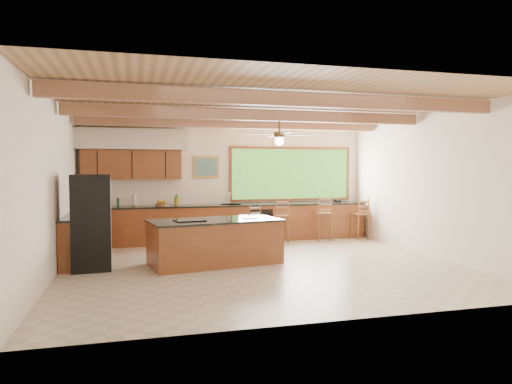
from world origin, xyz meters
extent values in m
plane|color=beige|center=(0.00, 0.00, 0.00)|extent=(7.20, 7.20, 0.00)
cube|color=white|center=(0.00, 3.25, 1.50)|extent=(7.20, 0.04, 3.00)
cube|color=white|center=(0.00, -3.25, 1.50)|extent=(7.20, 0.04, 3.00)
cube|color=white|center=(-3.60, 0.00, 1.50)|extent=(0.04, 6.50, 3.00)
cube|color=white|center=(3.60, 0.00, 1.50)|extent=(0.04, 6.50, 3.00)
cube|color=#A57C52|center=(0.00, 0.00, 3.00)|extent=(7.20, 6.50, 0.04)
cube|color=#8B5F45|center=(0.00, -1.60, 2.86)|extent=(7.10, 0.15, 0.22)
cube|color=#8B5F45|center=(0.00, 0.50, 2.86)|extent=(7.10, 0.15, 0.22)
cube|color=#8B5F45|center=(0.00, 2.30, 2.86)|extent=(7.10, 0.15, 0.22)
cube|color=brown|center=(-2.35, 3.06, 1.90)|extent=(2.30, 0.35, 0.70)
cube|color=beige|center=(-2.35, 2.99, 2.50)|extent=(2.60, 0.50, 0.48)
cylinder|color=#FFEABF|center=(-3.05, 2.99, 2.27)|extent=(0.10, 0.10, 0.01)
cylinder|color=#FFEABF|center=(-1.65, 2.99, 2.27)|extent=(0.10, 0.10, 0.01)
cube|color=#65A73B|center=(1.70, 3.22, 1.67)|extent=(3.20, 0.04, 1.30)
cube|color=#A67232|center=(-0.55, 3.22, 1.85)|extent=(0.64, 0.03, 0.54)
cube|color=#3F715E|center=(-0.55, 3.20, 1.85)|extent=(0.54, 0.01, 0.44)
cube|color=brown|center=(0.00, 2.91, 0.44)|extent=(7.00, 0.65, 0.88)
cube|color=black|center=(0.00, 2.91, 0.90)|extent=(7.04, 0.69, 0.04)
cube|color=brown|center=(-3.26, 1.35, 0.44)|extent=(0.65, 2.35, 0.88)
cube|color=black|center=(-3.26, 1.35, 0.90)|extent=(0.69, 2.39, 0.04)
cube|color=black|center=(0.70, 2.58, 0.42)|extent=(0.60, 0.02, 0.78)
cube|color=silver|center=(0.00, 2.91, 0.91)|extent=(0.50, 0.38, 0.03)
cylinder|color=silver|center=(0.00, 3.11, 1.07)|extent=(0.03, 0.03, 0.30)
cylinder|color=silver|center=(0.00, 3.01, 1.20)|extent=(0.03, 0.20, 0.03)
cylinder|color=silver|center=(-2.31, 3.01, 1.06)|extent=(0.11, 0.11, 0.27)
cylinder|color=#1A4220|center=(-2.93, 3.04, 1.02)|extent=(0.06, 0.06, 0.20)
cylinder|color=#1A4220|center=(-2.68, 3.02, 1.02)|extent=(0.06, 0.06, 0.20)
cube|color=black|center=(2.88, 2.90, 0.96)|extent=(0.23, 0.20, 0.09)
cube|color=brown|center=(-0.82, 0.36, 0.40)|extent=(2.55, 1.50, 0.81)
cube|color=black|center=(-0.82, 0.36, 0.83)|extent=(2.59, 1.55, 0.04)
cube|color=black|center=(-1.31, 0.27, 0.86)|extent=(0.60, 0.51, 0.02)
cylinder|color=silver|center=(-0.13, 0.38, 0.85)|extent=(0.29, 0.29, 0.01)
cube|color=black|center=(-3.05, 0.40, 0.85)|extent=(0.71, 0.69, 1.71)
cube|color=silver|center=(-2.72, 0.40, 0.85)|extent=(0.02, 0.05, 1.57)
cube|color=brown|center=(0.28, 1.90, 0.61)|extent=(0.45, 0.45, 0.04)
cylinder|color=brown|center=(0.14, 1.75, 0.30)|extent=(0.03, 0.03, 0.59)
cylinder|color=brown|center=(0.42, 1.75, 0.30)|extent=(0.03, 0.03, 0.59)
cylinder|color=brown|center=(0.14, 2.04, 0.30)|extent=(0.03, 0.03, 0.59)
cylinder|color=brown|center=(0.42, 2.04, 0.30)|extent=(0.03, 0.03, 0.59)
cube|color=brown|center=(2.28, 2.45, 0.69)|extent=(0.43, 0.43, 0.04)
cylinder|color=brown|center=(2.12, 2.29, 0.33)|extent=(0.04, 0.04, 0.67)
cylinder|color=brown|center=(2.44, 2.29, 0.33)|extent=(0.04, 0.04, 0.67)
cylinder|color=brown|center=(2.12, 2.61, 0.33)|extent=(0.04, 0.04, 0.67)
cylinder|color=brown|center=(2.44, 2.61, 0.33)|extent=(0.04, 0.04, 0.67)
cube|color=brown|center=(1.17, 2.45, 0.66)|extent=(0.43, 0.43, 0.04)
cylinder|color=brown|center=(1.01, 2.30, 0.32)|extent=(0.04, 0.04, 0.64)
cylinder|color=brown|center=(1.32, 2.30, 0.32)|extent=(0.04, 0.04, 0.64)
cylinder|color=brown|center=(1.01, 2.60, 0.32)|extent=(0.04, 0.04, 0.64)
cylinder|color=brown|center=(1.32, 2.60, 0.32)|extent=(0.04, 0.04, 0.64)
cube|color=brown|center=(3.30, 2.45, 0.64)|extent=(0.44, 0.44, 0.04)
cylinder|color=brown|center=(3.15, 2.30, 0.31)|extent=(0.04, 0.04, 0.62)
cylinder|color=brown|center=(3.45, 2.30, 0.31)|extent=(0.04, 0.04, 0.62)
cylinder|color=brown|center=(3.15, 2.60, 0.31)|extent=(0.04, 0.04, 0.62)
cylinder|color=brown|center=(3.45, 2.60, 0.31)|extent=(0.04, 0.04, 0.62)
camera|label=1|loc=(-2.26, -8.17, 1.82)|focal=32.00mm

